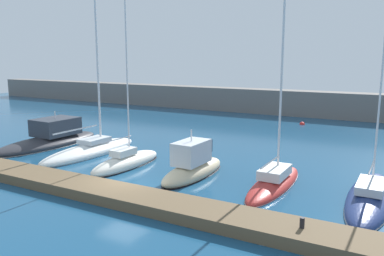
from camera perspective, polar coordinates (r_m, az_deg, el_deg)
name	(u,v)px	position (r m, az deg, el deg)	size (l,w,h in m)	color
ground_plane	(124,189)	(22.76, -9.97, -8.84)	(120.00, 120.00, 0.00)	navy
dock_pier	(106,192)	(21.64, -12.39, -9.15)	(28.85, 2.33, 0.57)	brown
breakwater_seawall	(287,102)	(52.25, 13.72, 3.65)	(108.00, 2.83, 3.18)	slate
motorboat_charcoal_nearest	(51,139)	(35.38, -19.96, -1.46)	(3.76, 10.21, 3.18)	#2D2D33
sailboat_white_second	(91,150)	(31.28, -14.58, -3.12)	(2.67, 9.65, 15.32)	white
sailboat_ivory_third	(126,162)	(27.19, -9.58, -4.88)	(2.03, 6.64, 14.03)	silver
motorboat_sand_fourth	(193,167)	(24.67, 0.14, -5.66)	(2.20, 6.55, 3.35)	beige
sailboat_red_fifth	(274,182)	(23.46, 11.92, -7.77)	(1.98, 7.85, 12.15)	#B72D28
sailboat_navy_sixth	(370,197)	(22.74, 24.58, -9.10)	(2.27, 9.24, 14.63)	navy
mooring_buoy_red	(302,124)	(45.14, 15.79, 0.50)	(0.60, 0.60, 0.60)	red
dock_bollard	(302,223)	(16.89, 15.79, -13.17)	(0.20, 0.20, 0.44)	black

